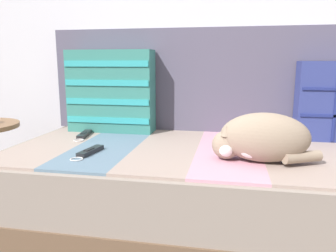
{
  "coord_description": "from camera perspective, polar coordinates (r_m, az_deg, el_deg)",
  "views": [
    {
      "loc": [
        0.0,
        -1.3,
        0.77
      ],
      "look_at": [
        -0.25,
        0.01,
        0.51
      ],
      "focal_mm": 35.0,
      "sensor_mm": 36.0,
      "label": 1
    }
  ],
  "objects": [
    {
      "name": "ground_plane",
      "position": [
        1.51,
        9.87,
        -19.78
      ],
      "size": [
        14.0,
        14.0,
        0.0
      ],
      "primitive_type": "plane",
      "color": "#564C47"
    },
    {
      "name": "game_remote_near",
      "position": [
        1.35,
        -13.56,
        -4.36
      ],
      "size": [
        0.07,
        0.2,
        0.02
      ],
      "color": "black",
      "rests_on": "couch"
    },
    {
      "name": "couch",
      "position": [
        1.5,
        10.19,
        -11.37
      ],
      "size": [
        1.96,
        0.92,
        0.41
      ],
      "color": "brown",
      "rests_on": "ground_plane"
    },
    {
      "name": "throw_pillow_striped",
      "position": [
        1.76,
        -9.92,
        5.98
      ],
      "size": [
        0.45,
        0.14,
        0.42
      ],
      "color": "#337A70",
      "rests_on": "couch"
    },
    {
      "name": "sleeping_cat",
      "position": [
        1.24,
        15.62,
        -2.17
      ],
      "size": [
        0.39,
        0.18,
        0.18
      ],
      "color": "gray",
      "rests_on": "couch"
    },
    {
      "name": "sofa_backrest",
      "position": [
        1.78,
        10.89,
        7.82
      ],
      "size": [
        1.92,
        0.14,
        0.54
      ],
      "color": "#514C60",
      "rests_on": "couch"
    },
    {
      "name": "game_remote_far",
      "position": [
        1.68,
        -14.46,
        -1.48
      ],
      "size": [
        0.08,
        0.21,
        0.02
      ],
      "color": "black",
      "rests_on": "couch"
    }
  ]
}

